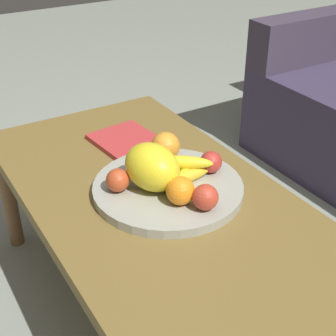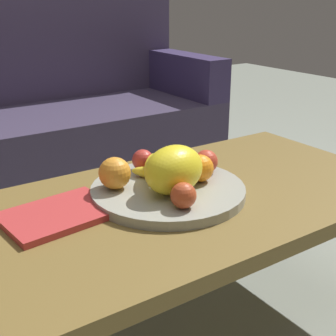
{
  "view_description": "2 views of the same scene",
  "coord_description": "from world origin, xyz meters",
  "px_view_note": "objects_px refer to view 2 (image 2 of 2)",
  "views": [
    {
      "loc": [
        0.93,
        -0.54,
        1.17
      ],
      "look_at": [
        -0.02,
        0.03,
        0.51
      ],
      "focal_mm": 53.44,
      "sensor_mm": 36.0,
      "label": 1
    },
    {
      "loc": [
        -0.63,
        -0.88,
        0.93
      ],
      "look_at": [
        -0.02,
        0.03,
        0.51
      ],
      "focal_mm": 49.34,
      "sensor_mm": 36.0,
      "label": 2
    }
  ],
  "objects_px": {
    "fruit_bowl": "(168,191)",
    "apple_left": "(183,195)",
    "coffee_table": "(180,213)",
    "magazine": "(58,215)",
    "couch": "(45,128)",
    "orange_front": "(115,173)",
    "apple_right": "(143,160)",
    "banana_bunch": "(157,170)",
    "apple_front": "(206,162)",
    "melon_large_front": "(174,170)",
    "orange_left": "(200,168)"
  },
  "relations": [
    {
      "from": "banana_bunch",
      "to": "orange_front",
      "type": "bearing_deg",
      "value": 174.39
    },
    {
      "from": "orange_front",
      "to": "apple_right",
      "type": "height_order",
      "value": "orange_front"
    },
    {
      "from": "couch",
      "to": "banana_bunch",
      "type": "relative_size",
      "value": 10.63
    },
    {
      "from": "melon_large_front",
      "to": "orange_left",
      "type": "bearing_deg",
      "value": 13.14
    },
    {
      "from": "coffee_table",
      "to": "apple_front",
      "type": "bearing_deg",
      "value": 22.67
    },
    {
      "from": "couch",
      "to": "banana_bunch",
      "type": "distance_m",
      "value": 1.23
    },
    {
      "from": "orange_front",
      "to": "apple_left",
      "type": "distance_m",
      "value": 0.2
    },
    {
      "from": "apple_front",
      "to": "orange_front",
      "type": "bearing_deg",
      "value": 170.52
    },
    {
      "from": "magazine",
      "to": "orange_left",
      "type": "bearing_deg",
      "value": -14.46
    },
    {
      "from": "coffee_table",
      "to": "magazine",
      "type": "xyz_separation_m",
      "value": [
        -0.3,
        0.07,
        0.05
      ]
    },
    {
      "from": "fruit_bowl",
      "to": "couch",
      "type": "bearing_deg",
      "value": 84.91
    },
    {
      "from": "fruit_bowl",
      "to": "apple_left",
      "type": "xyz_separation_m",
      "value": [
        -0.04,
        -0.13,
        0.04
      ]
    },
    {
      "from": "magazine",
      "to": "couch",
      "type": "bearing_deg",
      "value": 65.75
    },
    {
      "from": "apple_front",
      "to": "fruit_bowl",
      "type": "bearing_deg",
      "value": -171.59
    },
    {
      "from": "apple_right",
      "to": "banana_bunch",
      "type": "bearing_deg",
      "value": -93.1
    },
    {
      "from": "apple_front",
      "to": "banana_bunch",
      "type": "height_order",
      "value": "apple_front"
    },
    {
      "from": "orange_front",
      "to": "apple_right",
      "type": "bearing_deg",
      "value": 29.22
    },
    {
      "from": "apple_right",
      "to": "orange_left",
      "type": "bearing_deg",
      "value": -61.05
    },
    {
      "from": "orange_left",
      "to": "magazine",
      "type": "xyz_separation_m",
      "value": [
        -0.37,
        0.05,
        -0.05
      ]
    },
    {
      "from": "banana_bunch",
      "to": "magazine",
      "type": "bearing_deg",
      "value": -176.66
    },
    {
      "from": "apple_left",
      "to": "orange_front",
      "type": "bearing_deg",
      "value": 112.21
    },
    {
      "from": "orange_front",
      "to": "orange_left",
      "type": "relative_size",
      "value": 1.14
    },
    {
      "from": "orange_front",
      "to": "fruit_bowl",
      "type": "bearing_deg",
      "value": -28.26
    },
    {
      "from": "orange_left",
      "to": "apple_left",
      "type": "distance_m",
      "value": 0.17
    },
    {
      "from": "orange_front",
      "to": "apple_left",
      "type": "bearing_deg",
      "value": -67.79
    },
    {
      "from": "coffee_table",
      "to": "orange_left",
      "type": "xyz_separation_m",
      "value": [
        0.07,
        0.01,
        0.11
      ]
    },
    {
      "from": "apple_right",
      "to": "coffee_table",
      "type": "bearing_deg",
      "value": -86.42
    },
    {
      "from": "fruit_bowl",
      "to": "banana_bunch",
      "type": "height_order",
      "value": "banana_bunch"
    },
    {
      "from": "couch",
      "to": "apple_right",
      "type": "distance_m",
      "value": 1.15
    },
    {
      "from": "coffee_table",
      "to": "orange_front",
      "type": "distance_m",
      "value": 0.2
    },
    {
      "from": "coffee_table",
      "to": "melon_large_front",
      "type": "height_order",
      "value": "melon_large_front"
    },
    {
      "from": "apple_left",
      "to": "apple_front",
      "type": "bearing_deg",
      "value": 38.77
    },
    {
      "from": "fruit_bowl",
      "to": "orange_front",
      "type": "distance_m",
      "value": 0.15
    },
    {
      "from": "banana_bunch",
      "to": "fruit_bowl",
      "type": "bearing_deg",
      "value": -90.97
    },
    {
      "from": "fruit_bowl",
      "to": "apple_left",
      "type": "bearing_deg",
      "value": -108.42
    },
    {
      "from": "orange_left",
      "to": "fruit_bowl",
      "type": "bearing_deg",
      "value": 168.49
    },
    {
      "from": "fruit_bowl",
      "to": "apple_front",
      "type": "bearing_deg",
      "value": 8.41
    },
    {
      "from": "coffee_table",
      "to": "banana_bunch",
      "type": "relative_size",
      "value": 7.75
    },
    {
      "from": "orange_left",
      "to": "apple_front",
      "type": "bearing_deg",
      "value": 37.35
    },
    {
      "from": "orange_front",
      "to": "apple_right",
      "type": "relative_size",
      "value": 1.35
    },
    {
      "from": "apple_left",
      "to": "melon_large_front",
      "type": "bearing_deg",
      "value": 69.54
    },
    {
      "from": "couch",
      "to": "apple_left",
      "type": "distance_m",
      "value": 1.4
    },
    {
      "from": "orange_front",
      "to": "coffee_table",
      "type": "bearing_deg",
      "value": -35.29
    },
    {
      "from": "orange_front",
      "to": "magazine",
      "type": "relative_size",
      "value": 0.33
    },
    {
      "from": "orange_left",
      "to": "apple_left",
      "type": "bearing_deg",
      "value": -140.7
    },
    {
      "from": "couch",
      "to": "magazine",
      "type": "bearing_deg",
      "value": -107.97
    },
    {
      "from": "fruit_bowl",
      "to": "apple_left",
      "type": "relative_size",
      "value": 6.49
    },
    {
      "from": "apple_left",
      "to": "banana_bunch",
      "type": "bearing_deg",
      "value": 76.5
    },
    {
      "from": "orange_front",
      "to": "banana_bunch",
      "type": "xyz_separation_m",
      "value": [
        0.12,
        -0.01,
        -0.01
      ]
    },
    {
      "from": "coffee_table",
      "to": "orange_front",
      "type": "relative_size",
      "value": 15.08
    }
  ]
}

